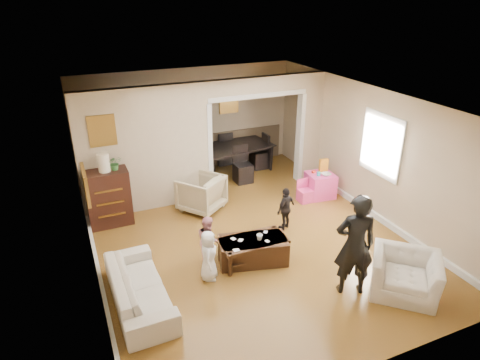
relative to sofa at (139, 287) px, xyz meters
name	(u,v)px	position (x,y,z in m)	size (l,w,h in m)	color
floor	(244,233)	(2.22, 1.17, -0.28)	(7.00, 7.00, 0.00)	olive
partition_left	(147,150)	(0.85, 2.97, 1.02)	(2.75, 0.18, 2.60)	#C6B291
partition_right	(309,128)	(4.70, 2.97, 1.02)	(0.55, 0.18, 2.60)	#C6B291
partition_header	(257,85)	(3.32, 2.97, 2.15)	(2.22, 0.18, 0.35)	#C6B291
window_pane	(382,145)	(4.95, 0.77, 1.27)	(0.03, 0.95, 1.10)	white
framed_art_partition	(102,131)	(0.02, 2.87, 1.57)	(0.45, 0.03, 0.55)	brown
framed_art_sofa_wall	(86,185)	(-0.49, 0.57, 1.52)	(0.03, 0.55, 0.40)	brown
framed_art_alcove	(229,101)	(3.32, 4.61, 1.42)	(0.45, 0.03, 0.55)	brown
sofa	(139,287)	(0.00, 0.00, 0.00)	(1.89, 0.74, 0.55)	beige
armchair_back	(201,193)	(1.80, 2.43, 0.10)	(0.81, 0.84, 0.76)	#C5B789
armchair_front	(405,275)	(3.78, -1.38, 0.04)	(0.99, 0.86, 0.64)	beige
dresser	(109,198)	(-0.05, 2.59, 0.29)	(0.83, 0.46, 1.14)	black
table_lamp	(104,163)	(-0.05, 2.59, 1.04)	(0.22, 0.22, 0.36)	#FFF3CF
potted_plant	(115,163)	(0.15, 2.59, 1.00)	(0.25, 0.22, 0.28)	#326A2F
coffee_table	(253,250)	(2.00, 0.29, -0.06)	(1.15, 0.57, 0.43)	#3C2413
coffee_cup	(260,237)	(2.10, 0.24, 0.20)	(0.11, 0.11, 0.10)	white
play_table	(320,185)	(4.46, 1.97, 0.00)	(0.57, 0.57, 0.54)	#F44098
cereal_box	(324,165)	(4.58, 2.07, 0.42)	(0.20, 0.07, 0.30)	yellow
cyan_cup	(319,174)	(4.36, 1.92, 0.31)	(0.08, 0.08, 0.08)	#25BBAD
toy_block	(314,172)	(4.34, 2.09, 0.29)	(0.08, 0.06, 0.05)	red
play_bowl	(326,174)	(4.51, 1.85, 0.29)	(0.22, 0.22, 0.05)	white
dining_table	(233,159)	(3.18, 4.02, 0.07)	(1.99, 1.11, 0.70)	black
adult_person	(355,245)	(3.04, -1.03, 0.56)	(0.61, 0.40, 1.67)	black
child_kneel_a	(209,256)	(1.15, 0.14, 0.16)	(0.42, 0.27, 0.86)	white
child_kneel_b	(208,240)	(1.30, 0.59, 0.16)	(0.42, 0.33, 0.87)	#D3848B
child_toddler	(286,208)	(3.05, 1.04, 0.16)	(0.51, 0.21, 0.87)	black
craft_papers	(246,241)	(1.87, 0.29, 0.16)	(0.79, 0.43, 0.00)	white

